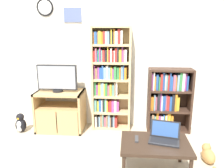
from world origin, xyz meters
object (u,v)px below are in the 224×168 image
object	(u,v)px
bookshelf_short	(167,99)
coffee_table	(155,146)
laptop	(164,136)
tv_stand	(61,111)
penguin_figurine	(21,124)
remote_near_laptop	(137,139)
cat	(208,155)
bookshelf_tall	(110,79)
television	(57,78)

from	to	relation	value
bookshelf_short	coffee_table	xyz separation A→B (m)	(-0.33, -1.24, -0.21)
laptop	tv_stand	bearing A→B (deg)	160.18
laptop	penguin_figurine	xyz separation A→B (m)	(-2.33, 0.87, -0.31)
bookshelf_short	coffee_table	bearing A→B (deg)	-104.98
remote_near_laptop	cat	xyz separation A→B (m)	(0.97, 0.21, -0.30)
tv_stand	laptop	bearing A→B (deg)	-32.09
tv_stand	bookshelf_short	xyz separation A→B (m)	(1.87, 0.15, 0.21)
laptop	penguin_figurine	world-z (taller)	laptop
coffee_table	remote_near_laptop	distance (m)	0.24
laptop	penguin_figurine	distance (m)	2.50
tv_stand	bookshelf_tall	bearing A→B (deg)	10.38
television	laptop	distance (m)	2.03
bookshelf_tall	laptop	bearing A→B (deg)	-56.68
laptop	penguin_figurine	size ratio (longest dim) A/B	1.19
bookshelf_tall	cat	bearing A→B (deg)	-34.98
bookshelf_short	cat	distance (m)	1.16
penguin_figurine	remote_near_laptop	bearing A→B (deg)	-23.85
tv_stand	bookshelf_tall	xyz separation A→B (m)	(0.87, 0.16, 0.56)
cat	bookshelf_short	bearing A→B (deg)	103.13
bookshelf_tall	bookshelf_short	world-z (taller)	bookshelf_tall
remote_near_laptop	laptop	bearing A→B (deg)	-176.82
television	cat	world-z (taller)	television
bookshelf_short	penguin_figurine	xyz separation A→B (m)	(-2.54, -0.31, -0.41)
laptop	cat	xyz separation A→B (m)	(0.63, 0.20, -0.35)
tv_stand	television	size ratio (longest dim) A/B	1.20
bookshelf_tall	penguin_figurine	bearing A→B (deg)	-168.08
coffee_table	remote_near_laptop	xyz separation A→B (m)	(-0.23, 0.05, 0.06)
tv_stand	bookshelf_short	size ratio (longest dim) A/B	0.73
bookshelf_tall	television	bearing A→B (deg)	-169.45
television	bookshelf_short	distance (m)	1.94
cat	penguin_figurine	size ratio (longest dim) A/B	1.26
tv_stand	laptop	xyz separation A→B (m)	(1.65, -1.04, 0.11)
cat	penguin_figurine	bearing A→B (deg)	157.52
coffee_table	laptop	xyz separation A→B (m)	(0.12, 0.06, 0.10)
tv_stand	television	bearing A→B (deg)	-163.04
coffee_table	bookshelf_tall	bearing A→B (deg)	118.10
television	remote_near_laptop	bearing A→B (deg)	-37.85
coffee_table	laptop	size ratio (longest dim) A/B	2.05
bookshelf_tall	coffee_table	xyz separation A→B (m)	(0.67, -1.25, -0.56)
television	bookshelf_tall	distance (m)	0.91
remote_near_laptop	coffee_table	bearing A→B (deg)	169.18
bookshelf_short	coffee_table	distance (m)	1.30
penguin_figurine	television	bearing A→B (deg)	13.79
tv_stand	coffee_table	world-z (taller)	tv_stand
laptop	penguin_figurine	bearing A→B (deg)	171.75
tv_stand	cat	world-z (taller)	tv_stand
bookshelf_tall	laptop	world-z (taller)	bookshelf_tall
coffee_table	penguin_figurine	world-z (taller)	coffee_table
television	laptop	world-z (taller)	television
remote_near_laptop	bookshelf_short	bearing A→B (deg)	-113.01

